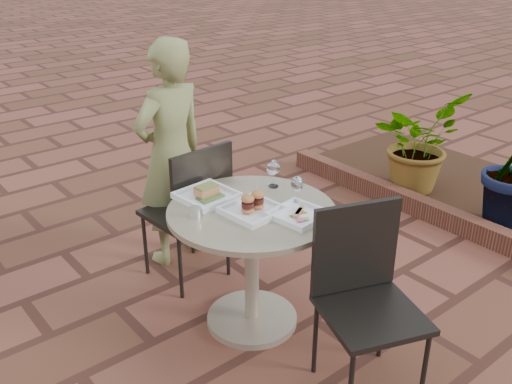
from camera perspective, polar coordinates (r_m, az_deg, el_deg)
ground at (r=3.43m, az=5.74°, el=-12.57°), size 60.00×60.00×0.00m
cafe_table at (r=3.13m, az=-0.43°, el=-5.74°), size 0.90×0.90×0.73m
chair_far at (r=3.51m, az=-6.32°, el=-1.15°), size 0.47×0.47×0.93m
chair_near at (r=2.77m, az=10.71°, el=-9.16°), size 0.57×0.57×0.93m
diner at (r=3.73m, az=-8.51°, el=3.71°), size 0.59×0.43×1.50m
plate_salmon at (r=3.13m, az=-4.93°, el=-0.27°), size 0.31×0.31×0.08m
plate_sliders at (r=2.96m, az=-0.33°, el=-1.52°), size 0.30×0.30×0.18m
plate_tuna at (r=2.93m, az=4.24°, el=-2.22°), size 0.29×0.29×0.03m
wine_glass_right at (r=3.02m, az=4.12°, el=0.72°), size 0.07×0.07×0.16m
wine_glass_mid at (r=3.23m, az=1.77°, el=2.43°), size 0.07×0.07×0.16m
wine_glass_far at (r=3.25m, az=1.61°, el=2.29°), size 0.06×0.06×0.14m
steel_ramekin at (r=2.94m, az=-6.11°, el=-2.00°), size 0.07×0.07×0.05m
cutlery_set at (r=3.07m, az=4.47°, el=-1.26°), size 0.12×0.21×0.00m
planter_curb at (r=4.64m, az=17.36°, el=-1.94°), size 0.12×3.00×0.15m
mulch_bed at (r=5.22m, az=21.66°, el=-0.13°), size 1.30×3.00×0.06m
potted_plant_a at (r=4.93m, az=15.83°, el=4.82°), size 0.83×0.74×0.82m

